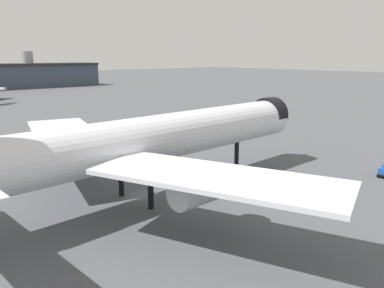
% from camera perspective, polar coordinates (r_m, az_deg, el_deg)
% --- Properties ---
extents(ground, '(900.00, 900.00, 0.00)m').
position_cam_1_polar(ground, '(56.36, -7.57, -7.43)').
color(ground, '#4C4F54').
extents(airliner_near_gate, '(65.50, 59.68, 18.42)m').
position_cam_1_polar(airliner_near_gate, '(53.19, -6.32, 0.50)').
color(airliner_near_gate, silver).
rests_on(airliner_near_gate, ground).
extents(service_truck_front, '(5.96, 4.17, 3.00)m').
position_cam_1_polar(service_truck_front, '(92.40, -11.56, 1.43)').
color(service_truck_front, black).
rests_on(service_truck_front, ground).
extents(baggage_cart_trailing, '(2.85, 2.86, 1.82)m').
position_cam_1_polar(baggage_cart_trailing, '(90.06, -19.53, 0.25)').
color(baggage_cart_trailing, black).
rests_on(baggage_cart_trailing, ground).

